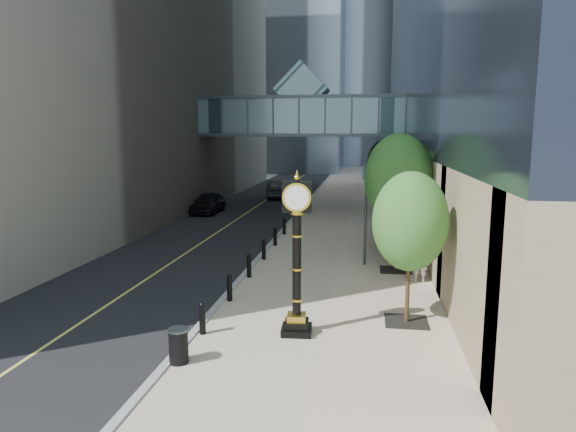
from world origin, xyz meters
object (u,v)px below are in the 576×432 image
at_px(street_clock, 297,266).
at_px(car_far, 278,190).
at_px(trash_bin, 179,347).
at_px(car_near, 208,203).
at_px(pedestrian, 420,261).

xyz_separation_m(street_clock, car_far, (-6.36, 33.41, -1.36)).
distance_m(trash_bin, car_near, 26.95).
height_order(trash_bin, car_near, car_near).
distance_m(trash_bin, pedestrian, 11.39).
relative_size(trash_bin, car_far, 0.18).
relative_size(pedestrian, car_far, 0.35).
distance_m(pedestrian, car_near, 22.41).
bearing_deg(street_clock, trash_bin, -142.39).
height_order(trash_bin, car_far, car_far).
bearing_deg(street_clock, car_near, 109.57).
bearing_deg(pedestrian, trash_bin, 64.99).
xyz_separation_m(trash_bin, car_near, (-7.30, 25.94, 0.31)).
height_order(pedestrian, car_near, pedestrian).
xyz_separation_m(car_near, car_far, (3.80, 10.00, 0.01)).
relative_size(car_near, car_far, 0.95).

